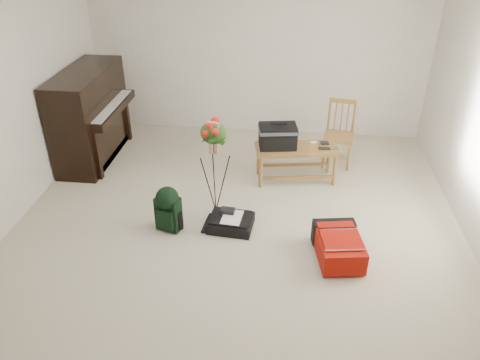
# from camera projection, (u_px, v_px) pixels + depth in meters

# --- Properties ---
(floor) EXTENTS (5.00, 5.50, 0.01)m
(floor) POSITION_uv_depth(u_px,v_px,m) (235.00, 234.00, 5.15)
(floor) COLOR beige
(floor) RESTS_ON ground
(wall_back) EXTENTS (5.00, 0.04, 2.50)m
(wall_back) POSITION_uv_depth(u_px,v_px,m) (257.00, 52.00, 6.86)
(wall_back) COLOR silver
(wall_back) RESTS_ON floor
(piano) EXTENTS (0.71, 1.50, 1.25)m
(piano) POSITION_uv_depth(u_px,v_px,m) (91.00, 117.00, 6.42)
(piano) COLOR black
(piano) RESTS_ON floor
(bench) EXTENTS (1.10, 0.58, 0.81)m
(bench) POSITION_uv_depth(u_px,v_px,m) (284.00, 139.00, 5.90)
(bench) COLOR olive
(bench) RESTS_ON floor
(dining_chair) EXTENTS (0.44, 0.44, 0.89)m
(dining_chair) POSITION_uv_depth(u_px,v_px,m) (339.00, 134.00, 6.34)
(dining_chair) COLOR olive
(dining_chair) RESTS_ON floor
(red_suitcase) EXTENTS (0.52, 0.70, 0.27)m
(red_suitcase) POSITION_uv_depth(u_px,v_px,m) (338.00, 243.00, 4.78)
(red_suitcase) COLOR #AD1007
(red_suitcase) RESTS_ON floor
(black_duffel) EXTENTS (0.52, 0.43, 0.20)m
(black_duffel) POSITION_uv_depth(u_px,v_px,m) (231.00, 222.00, 5.22)
(black_duffel) COLOR black
(black_duffel) RESTS_ON floor
(green_backpack) EXTENTS (0.30, 0.28, 0.53)m
(green_backpack) POSITION_uv_depth(u_px,v_px,m) (168.00, 207.00, 5.09)
(green_backpack) COLOR black
(green_backpack) RESTS_ON floor
(flower_stand) EXTENTS (0.45, 0.45, 1.18)m
(flower_stand) POSITION_uv_depth(u_px,v_px,m) (215.00, 169.00, 5.24)
(flower_stand) COLOR black
(flower_stand) RESTS_ON floor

